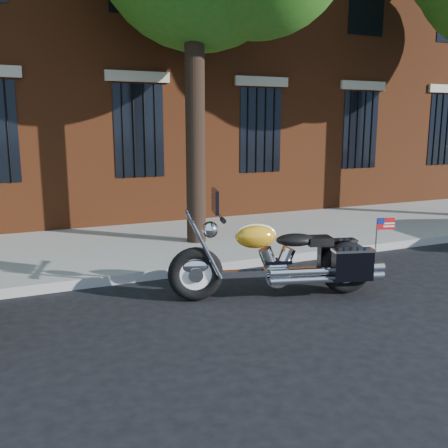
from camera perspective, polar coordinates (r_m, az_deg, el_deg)
name	(u,v)px	position (r m, az deg, el deg)	size (l,w,h in m)	color
ground	(238,299)	(6.85, 1.62, -8.61)	(120.00, 120.00, 0.00)	black
curb	(201,268)	(8.03, -2.63, -5.06)	(40.00, 0.16, 0.15)	gray
sidewalk	(166,243)	(9.75, -6.66, -2.20)	(40.00, 3.60, 0.15)	gray
motorcycle	(284,261)	(6.85, 6.83, -4.23)	(2.80, 1.36, 1.50)	black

